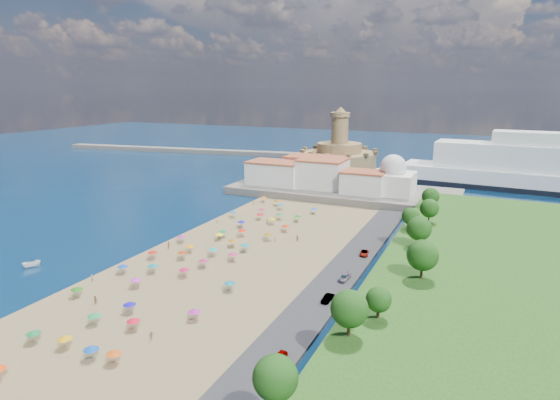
% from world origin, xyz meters
% --- Properties ---
extents(ground, '(700.00, 700.00, 0.00)m').
position_xyz_m(ground, '(0.00, 0.00, 0.00)').
color(ground, '#071938').
rests_on(ground, ground).
extents(terrace, '(90.00, 36.00, 3.00)m').
position_xyz_m(terrace, '(10.00, 73.00, 1.50)').
color(terrace, '#59544C').
rests_on(terrace, ground).
extents(jetty, '(18.00, 70.00, 2.40)m').
position_xyz_m(jetty, '(-12.00, 108.00, 1.20)').
color(jetty, '#59544C').
rests_on(jetty, ground).
extents(breakwater, '(199.03, 34.77, 2.60)m').
position_xyz_m(breakwater, '(-110.00, 153.00, 1.30)').
color(breakwater, '#59544C').
rests_on(breakwater, ground).
extents(waterfront_buildings, '(57.00, 29.00, 11.00)m').
position_xyz_m(waterfront_buildings, '(-3.05, 73.64, 7.88)').
color(waterfront_buildings, silver).
rests_on(waterfront_buildings, terrace).
extents(domed_building, '(16.00, 16.00, 15.00)m').
position_xyz_m(domed_building, '(30.00, 71.00, 8.97)').
color(domed_building, silver).
rests_on(domed_building, terrace).
extents(fortress, '(40.00, 40.00, 32.40)m').
position_xyz_m(fortress, '(-12.00, 138.00, 6.68)').
color(fortress, '#9E814F').
rests_on(fortress, ground).
extents(beach_parasols, '(31.58, 117.62, 2.20)m').
position_xyz_m(beach_parasols, '(-1.03, -10.48, 2.15)').
color(beach_parasols, gray).
rests_on(beach_parasols, beach).
extents(beachgoers, '(32.21, 92.04, 1.86)m').
position_xyz_m(beachgoers, '(-2.69, -4.51, 1.13)').
color(beachgoers, tan).
rests_on(beachgoers, beach).
extents(parked_cars, '(2.62, 57.05, 1.42)m').
position_xyz_m(parked_cars, '(36.00, -17.13, 1.36)').
color(parked_cars, gray).
rests_on(parked_cars, promenade).
extents(hillside_trees, '(15.70, 108.09, 7.87)m').
position_xyz_m(hillside_trees, '(48.14, -9.64, 10.25)').
color(hillside_trees, '#382314').
rests_on(hillside_trees, hillside).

